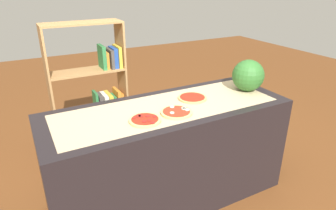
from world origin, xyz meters
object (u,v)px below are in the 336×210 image
object	(u,v)px
watermelon	(248,75)
bookshelf	(98,95)
pizza_pepperoni_0	(145,120)
pizza_mozzarella_1	(176,112)
pizza_plain_2	(192,98)

from	to	relation	value
watermelon	bookshelf	bearing A→B (deg)	137.65
watermelon	bookshelf	size ratio (longest dim) A/B	0.20
pizza_pepperoni_0	watermelon	bearing A→B (deg)	7.75
pizza_pepperoni_0	pizza_mozzarella_1	size ratio (longest dim) A/B	0.96
bookshelf	pizza_mozzarella_1	bearing A→B (deg)	-75.56
pizza_pepperoni_0	pizza_plain_2	world-z (taller)	pizza_pepperoni_0
pizza_pepperoni_0	pizza_mozzarella_1	world-z (taller)	pizza_mozzarella_1
pizza_pepperoni_0	pizza_mozzarella_1	xyz separation A→B (m)	(0.27, 0.01, -0.00)
pizza_mozzarella_1	watermelon	size ratio (longest dim) A/B	0.86
pizza_pepperoni_0	pizza_plain_2	size ratio (longest dim) A/B	0.96
pizza_mozzarella_1	bookshelf	world-z (taller)	bookshelf
pizza_mozzarella_1	pizza_plain_2	distance (m)	0.33
bookshelf	pizza_plain_2	bearing A→B (deg)	-59.77
pizza_pepperoni_0	bookshelf	size ratio (longest dim) A/B	0.16
pizza_pepperoni_0	pizza_mozzarella_1	bearing A→B (deg)	1.94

